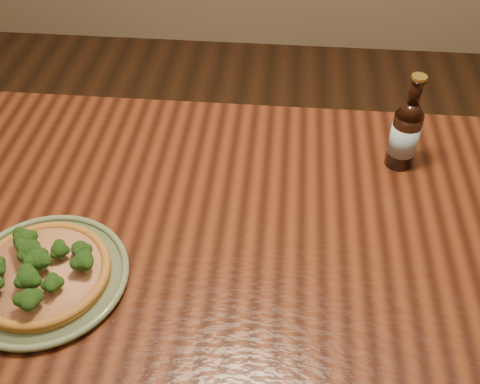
# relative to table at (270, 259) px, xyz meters

# --- Properties ---
(table) EXTENTS (1.60, 0.90, 0.75)m
(table) POSITION_rel_table_xyz_m (0.00, 0.00, 0.00)
(table) COLOR #4C2110
(table) RESTS_ON ground
(plate) EXTENTS (0.32, 0.32, 0.02)m
(plate) POSITION_rel_table_xyz_m (-0.42, -0.17, 0.10)
(plate) COLOR #5D6C4A
(plate) RESTS_ON table
(pizza) EXTENTS (0.26, 0.26, 0.07)m
(pizza) POSITION_rel_table_xyz_m (-0.42, -0.17, 0.12)
(pizza) COLOR #A46825
(pizza) RESTS_ON plate
(beer_bottle) EXTENTS (0.07, 0.07, 0.24)m
(beer_bottle) POSITION_rel_table_xyz_m (0.29, 0.24, 0.18)
(beer_bottle) COLOR black
(beer_bottle) RESTS_ON table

